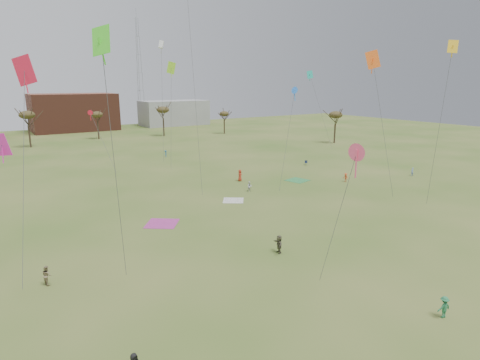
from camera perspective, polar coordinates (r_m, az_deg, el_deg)
ground at (r=35.97m, az=10.79°, el=-12.38°), size 260.00×260.00×0.00m
flyer_near_center at (r=31.90m, az=26.84°, el=-15.71°), size 1.09×0.75×1.55m
spectator_fore_b at (r=36.17m, az=-25.61°, el=-12.02°), size 0.74×0.87×1.58m
spectator_fore_c at (r=38.46m, az=5.53°, el=-8.99°), size 1.00×1.70×1.75m
flyer_mid_b at (r=67.18m, az=14.68°, el=0.35°), size 0.68×0.99×1.42m
flyer_mid_c at (r=75.16m, az=23.14°, el=1.08°), size 0.53×0.36×1.42m
spectator_mid_e at (r=59.21m, az=1.37°, el=-0.94°), size 0.84×0.74×1.47m
flyer_far_b at (r=65.43m, az=-0.01°, el=0.67°), size 0.92×1.08×1.88m
flyer_far_c at (r=87.98m, az=-10.46°, el=3.67°), size 0.96×1.10×1.48m
blanket_cream at (r=54.87m, az=-0.95°, el=-2.91°), size 3.80×3.80×0.03m
blanket_plum at (r=46.96m, az=-10.96°, el=-6.06°), size 4.79×4.79×0.03m
blanket_olive at (r=66.70m, az=8.11°, el=-0.05°), size 3.83×3.83×0.03m
camp_chair_right at (r=79.37m, az=9.30°, el=2.29°), size 0.74×0.74×0.87m
kites_aloft at (r=59.15m, az=-6.73°, el=17.93°), size 68.71×56.87×27.77m
tree_line at (r=104.35m, az=-22.27°, el=7.94°), size 117.44×49.32×8.91m
building_brick at (r=145.94m, az=-22.43°, el=8.85°), size 26.00×16.00×12.00m
building_grey at (r=154.72m, az=-9.29°, el=9.34°), size 24.00×12.00×9.00m
radio_tower at (r=157.13m, az=-14.02°, el=14.56°), size 1.51×1.72×41.00m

